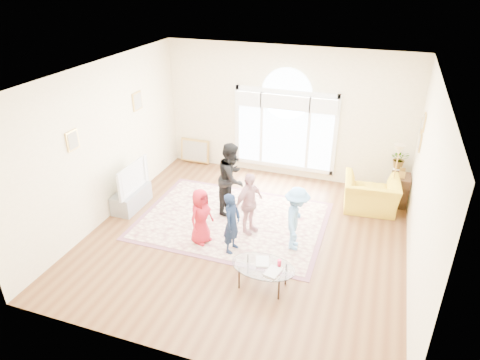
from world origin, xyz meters
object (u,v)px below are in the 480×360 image
(coffee_table, at_px, (263,267))
(television, at_px, (129,177))
(tv_console, at_px, (132,198))
(area_rug, at_px, (232,220))
(armchair, at_px, (370,194))

(coffee_table, bearing_deg, television, 159.05)
(tv_console, relative_size, television, 0.90)
(area_rug, distance_m, armchair, 3.04)
(area_rug, bearing_deg, armchair, 28.28)
(area_rug, distance_m, television, 2.40)
(area_rug, bearing_deg, coffee_table, -55.86)
(area_rug, height_order, armchair, armchair)
(coffee_table, height_order, armchair, armchair)
(tv_console, height_order, television, television)
(area_rug, height_order, coffee_table, coffee_table)
(television, bearing_deg, area_rug, 4.42)
(tv_console, distance_m, armchair, 5.21)
(tv_console, distance_m, coffee_table, 3.80)
(tv_console, relative_size, coffee_table, 0.90)
(coffee_table, xyz_separation_m, armchair, (1.49, 3.16, -0.03))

